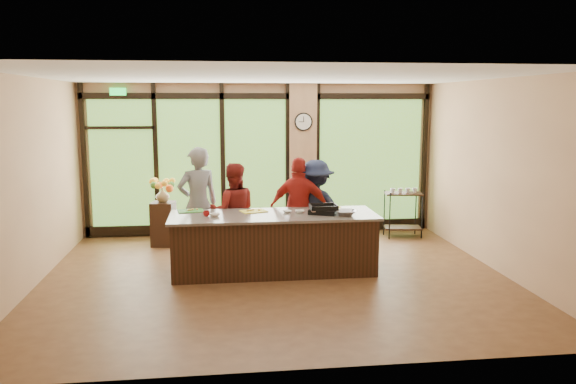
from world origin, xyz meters
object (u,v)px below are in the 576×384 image
object	(u,v)px
cook_left	(198,204)
bar_cart	(403,208)
roasting_pan	(323,211)
flower_stand	(164,224)
island_base	(274,244)
cook_right	(316,209)

from	to	relation	value
cook_left	bar_cart	xyz separation A→B (m)	(3.94, 1.14, -0.37)
roasting_pan	flower_stand	size ratio (longest dim) A/B	0.51
island_base	roasting_pan	xyz separation A→B (m)	(0.77, -0.06, 0.52)
flower_stand	island_base	bearing A→B (deg)	-35.80
bar_cart	island_base	bearing A→B (deg)	-135.56
cook_right	cook_left	bearing A→B (deg)	18.70
cook_right	flower_stand	bearing A→B (deg)	-1.79
cook_left	roasting_pan	bearing A→B (deg)	135.65
cook_left	roasting_pan	xyz separation A→B (m)	(1.96, -0.92, 0.00)
roasting_pan	bar_cart	size ratio (longest dim) A/B	0.43
island_base	roasting_pan	bearing A→B (deg)	-4.48
island_base	bar_cart	distance (m)	3.40
cook_left	flower_stand	distance (m)	1.34
cook_right	bar_cart	xyz separation A→B (m)	(1.95, 1.18, -0.25)
island_base	cook_left	size ratio (longest dim) A/B	1.62
roasting_pan	flower_stand	bearing A→B (deg)	167.91
island_base	bar_cart	size ratio (longest dim) A/B	3.18
roasting_pan	bar_cart	world-z (taller)	roasting_pan
cook_left	bar_cart	world-z (taller)	cook_left
roasting_pan	flower_stand	world-z (taller)	roasting_pan
cook_left	cook_right	bearing A→B (deg)	159.55
roasting_pan	island_base	bearing A→B (deg)	-160.28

